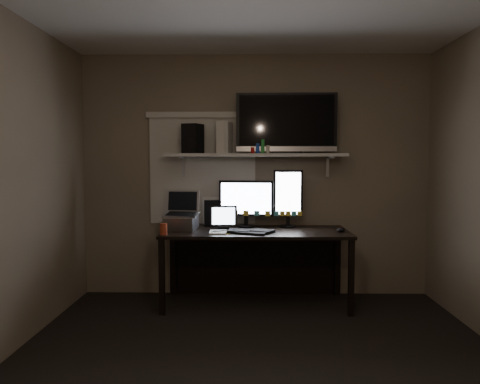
{
  "coord_description": "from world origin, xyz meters",
  "views": [
    {
      "loc": [
        -0.07,
        -3.09,
        1.42
      ],
      "look_at": [
        -0.15,
        1.25,
        1.12
      ],
      "focal_mm": 35.0,
      "sensor_mm": 36.0,
      "label": 1
    }
  ],
  "objects_px": {
    "monitor_landscape": "(246,203)",
    "keyboard": "(250,231)",
    "mouse": "(341,230)",
    "desk": "(255,246)",
    "tablet": "(224,217)",
    "monitor_portrait": "(288,198)",
    "laptop": "(181,211)",
    "speaker": "(193,139)",
    "tv": "(286,123)",
    "game_console": "(225,138)",
    "cup": "(164,229)"
  },
  "relations": [
    {
      "from": "mouse",
      "to": "monitor_portrait",
      "type": "bearing_deg",
      "value": 166.02
    },
    {
      "from": "mouse",
      "to": "game_console",
      "type": "height_order",
      "value": "game_console"
    },
    {
      "from": "monitor_portrait",
      "to": "tv",
      "type": "height_order",
      "value": "tv"
    },
    {
      "from": "monitor_landscape",
      "to": "tablet",
      "type": "xyz_separation_m",
      "value": [
        -0.22,
        -0.15,
        -0.13
      ]
    },
    {
      "from": "monitor_landscape",
      "to": "mouse",
      "type": "distance_m",
      "value": 0.98
    },
    {
      "from": "desk",
      "to": "tv",
      "type": "xyz_separation_m",
      "value": [
        0.31,
        0.09,
        1.23
      ]
    },
    {
      "from": "tablet",
      "to": "speaker",
      "type": "distance_m",
      "value": 0.85
    },
    {
      "from": "monitor_landscape",
      "to": "keyboard",
      "type": "xyz_separation_m",
      "value": [
        0.04,
        -0.36,
        -0.23
      ]
    },
    {
      "from": "monitor_portrait",
      "to": "game_console",
      "type": "bearing_deg",
      "value": -175.73
    },
    {
      "from": "monitor_portrait",
      "to": "mouse",
      "type": "bearing_deg",
      "value": -31.31
    },
    {
      "from": "tablet",
      "to": "cup",
      "type": "xyz_separation_m",
      "value": [
        -0.54,
        -0.34,
        -0.07
      ]
    },
    {
      "from": "cup",
      "to": "tv",
      "type": "bearing_deg",
      "value": 22.3
    },
    {
      "from": "desk",
      "to": "game_console",
      "type": "distance_m",
      "value": 1.13
    },
    {
      "from": "monitor_portrait",
      "to": "mouse",
      "type": "relative_size",
      "value": 5.48
    },
    {
      "from": "monitor_portrait",
      "to": "tablet",
      "type": "bearing_deg",
      "value": -165.36
    },
    {
      "from": "mouse",
      "to": "speaker",
      "type": "height_order",
      "value": "speaker"
    },
    {
      "from": "monitor_landscape",
      "to": "tablet",
      "type": "bearing_deg",
      "value": -139.08
    },
    {
      "from": "mouse",
      "to": "game_console",
      "type": "xyz_separation_m",
      "value": [
        -1.12,
        0.26,
        0.89
      ]
    },
    {
      "from": "mouse",
      "to": "laptop",
      "type": "xyz_separation_m",
      "value": [
        -1.54,
        0.1,
        0.17
      ]
    },
    {
      "from": "monitor_portrait",
      "to": "laptop",
      "type": "relative_size",
      "value": 1.57
    },
    {
      "from": "tablet",
      "to": "speaker",
      "type": "xyz_separation_m",
      "value": [
        -0.31,
        0.13,
        0.78
      ]
    },
    {
      "from": "cup",
      "to": "monitor_portrait",
      "type": "bearing_deg",
      "value": 22.75
    },
    {
      "from": "mouse",
      "to": "tv",
      "type": "xyz_separation_m",
      "value": [
        -0.5,
        0.28,
        1.03
      ]
    },
    {
      "from": "keyboard",
      "to": "speaker",
      "type": "height_order",
      "value": "speaker"
    },
    {
      "from": "tv",
      "to": "game_console",
      "type": "distance_m",
      "value": 0.64
    },
    {
      "from": "monitor_portrait",
      "to": "speaker",
      "type": "height_order",
      "value": "speaker"
    },
    {
      "from": "laptop",
      "to": "speaker",
      "type": "bearing_deg",
      "value": 68.76
    },
    {
      "from": "game_console",
      "to": "desk",
      "type": "bearing_deg",
      "value": 4.17
    },
    {
      "from": "desk",
      "to": "game_console",
      "type": "xyz_separation_m",
      "value": [
        -0.31,
        0.07,
        1.08
      ]
    },
    {
      "from": "monitor_landscape",
      "to": "monitor_portrait",
      "type": "distance_m",
      "value": 0.43
    },
    {
      "from": "desk",
      "to": "speaker",
      "type": "xyz_separation_m",
      "value": [
        -0.63,
        0.08,
        1.07
      ]
    },
    {
      "from": "keyboard",
      "to": "tv",
      "type": "relative_size",
      "value": 0.43
    },
    {
      "from": "mouse",
      "to": "laptop",
      "type": "distance_m",
      "value": 1.55
    },
    {
      "from": "keyboard",
      "to": "mouse",
      "type": "distance_m",
      "value": 0.87
    },
    {
      "from": "laptop",
      "to": "speaker",
      "type": "height_order",
      "value": "speaker"
    },
    {
      "from": "tablet",
      "to": "tv",
      "type": "height_order",
      "value": "tv"
    },
    {
      "from": "tablet",
      "to": "game_console",
      "type": "relative_size",
      "value": 0.86
    },
    {
      "from": "desk",
      "to": "tablet",
      "type": "relative_size",
      "value": 6.7
    },
    {
      "from": "monitor_portrait",
      "to": "game_console",
      "type": "distance_m",
      "value": 0.89
    },
    {
      "from": "tablet",
      "to": "laptop",
      "type": "distance_m",
      "value": 0.42
    },
    {
      "from": "mouse",
      "to": "cup",
      "type": "relative_size",
      "value": 1.05
    },
    {
      "from": "tablet",
      "to": "cup",
      "type": "height_order",
      "value": "tablet"
    },
    {
      "from": "monitor_portrait",
      "to": "speaker",
      "type": "distance_m",
      "value": 1.14
    },
    {
      "from": "monitor_portrait",
      "to": "game_console",
      "type": "relative_size",
      "value": 1.89
    },
    {
      "from": "laptop",
      "to": "game_console",
      "type": "bearing_deg",
      "value": 29.77
    },
    {
      "from": "tablet",
      "to": "tv",
      "type": "bearing_deg",
      "value": 9.84
    },
    {
      "from": "tv",
      "to": "game_console",
      "type": "xyz_separation_m",
      "value": [
        -0.62,
        -0.02,
        -0.14
      ]
    },
    {
      "from": "desk",
      "to": "tv",
      "type": "relative_size",
      "value": 1.79
    },
    {
      "from": "desk",
      "to": "laptop",
      "type": "xyz_separation_m",
      "value": [
        -0.73,
        -0.1,
        0.37
      ]
    },
    {
      "from": "monitor_landscape",
      "to": "mouse",
      "type": "xyz_separation_m",
      "value": [
        0.91,
        -0.29,
        -0.22
      ]
    }
  ]
}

